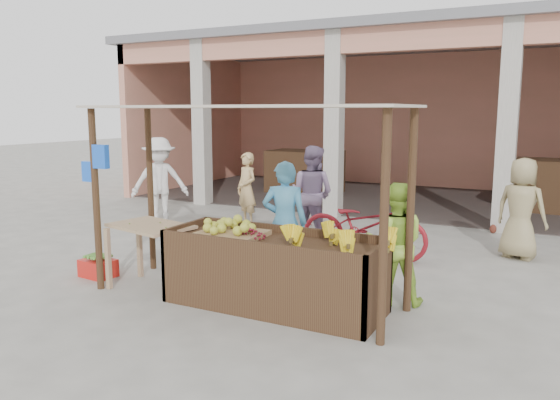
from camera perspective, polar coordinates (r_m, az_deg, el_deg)
The scene contains 19 objects.
ground at distance 6.90m, azimuth -4.38°, elevation -10.38°, with size 60.00×60.00×0.00m, color slate.
market_building at distance 14.84m, azimuth 14.35°, elevation 10.52°, with size 14.40×6.40×4.20m.
fruit_stall at distance 6.53m, azimuth -0.65°, elevation -7.79°, with size 2.60×0.95×0.80m, color #46311C.
stall_awning at distance 6.56m, azimuth -4.43°, elevation 6.28°, with size 4.09×1.35×2.39m.
banana_heap at distance 6.08m, azimuth 6.06°, elevation -4.23°, with size 1.13×0.62×0.21m, color yellow, non-canonical shape.
melon_tray at distance 6.68m, azimuth -5.13°, elevation -3.05°, with size 0.78×0.67×0.20m.
berry_heap at distance 6.55m, azimuth -3.14°, elevation -3.51°, with size 0.43×0.35×0.14m, color maroon.
side_table at distance 7.34m, azimuth -13.32°, elevation -3.58°, with size 1.18×0.92×0.85m.
papaya_pile at distance 7.29m, azimuth -13.40°, elevation -1.70°, with size 0.74×0.42×0.21m, color #579530, non-canonical shape.
red_crate at distance 8.17m, azimuth -18.46°, elevation -6.77°, with size 0.48×0.34×0.25m, color red.
plantain_bundle at distance 8.13m, azimuth -18.52°, elevation -5.68°, with size 0.36×0.26×0.07m, color #599A38, non-canonical shape.
produce_sacks at distance 11.17m, azimuth 22.46°, elevation -1.64°, with size 0.88×0.54×0.67m.
vendor_blue at distance 7.32m, azimuth 0.49°, elevation -1.96°, with size 0.67×0.49×1.78m, color #4B99C4.
vendor_green at distance 6.72m, azimuth 11.96°, elevation -4.14°, with size 0.75×0.43×1.56m, color #A5D241.
motorcycle at distance 8.71m, azimuth 8.75°, elevation -2.52°, with size 2.11×0.73×1.10m, color maroon.
shopper_a at distance 11.48m, azimuth -12.48°, elevation 2.32°, with size 1.24×0.62×1.93m, color silver.
shopper_c at distance 9.35m, azimuth 23.93°, elevation -0.30°, with size 0.86×0.56×1.78m, color #9E8D61.
shopper_e at distance 11.10m, azimuth -3.49°, elevation 1.30°, with size 0.58×0.44×1.55m, color tan.
shopper_f at distance 9.74m, azimuth 3.36°, elevation 1.14°, with size 0.91×0.53×1.87m, color slate.
Camera 1 is at (3.42, -5.52, 2.33)m, focal length 35.00 mm.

